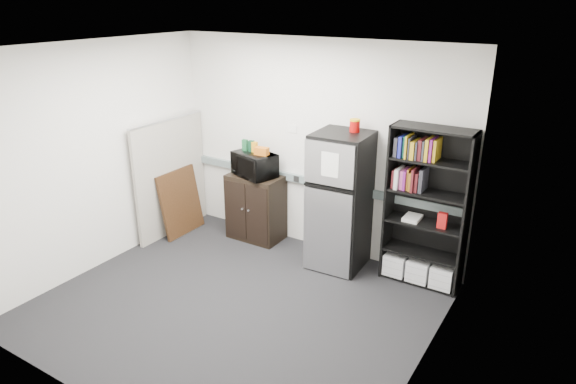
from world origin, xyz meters
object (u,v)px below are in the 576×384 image
at_px(cabinet, 256,207).
at_px(microwave, 254,164).
at_px(bookshelf, 427,209).
at_px(refrigerator, 340,201).
at_px(cubicle_partition, 171,177).

height_order(cabinet, microwave, microwave).
height_order(bookshelf, refrigerator, bookshelf).
bearing_deg(microwave, cubicle_partition, -143.70).
bearing_deg(bookshelf, microwave, -178.00).
bearing_deg(microwave, bookshelf, 18.51).
bearing_deg(cabinet, cubicle_partition, -159.49).
relative_size(bookshelf, refrigerator, 1.10).
bearing_deg(refrigerator, microwave, 174.55).
distance_m(bookshelf, cabinet, 2.35).
distance_m(bookshelf, cubicle_partition, 3.46).
distance_m(microwave, refrigerator, 1.32).
xyz_separation_m(bookshelf, microwave, (-2.30, -0.08, 0.15)).
relative_size(microwave, refrigerator, 0.34).
xyz_separation_m(cubicle_partition, microwave, (1.13, 0.40, 0.26)).
bearing_deg(cubicle_partition, microwave, 19.79).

